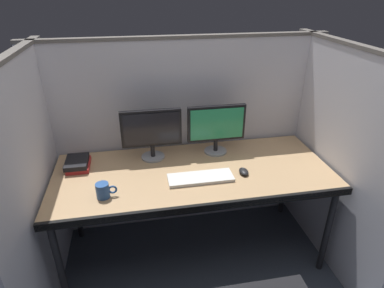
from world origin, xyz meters
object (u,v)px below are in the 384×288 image
at_px(computer_mouse, 244,172).
at_px(coffee_mug, 103,191).
at_px(monitor_left, 152,131).
at_px(book_stack, 78,163).
at_px(desk, 194,177).
at_px(monitor_right, 216,126).
at_px(keyboard_main, 201,178).

bearing_deg(computer_mouse, coffee_mug, -173.80).
distance_m(monitor_left, book_stack, 0.56).
xyz_separation_m(desk, book_stack, (-0.79, 0.20, 0.08)).
height_order(monitor_left, book_stack, monitor_left).
height_order(monitor_left, computer_mouse, monitor_left).
relative_size(desk, coffee_mug, 15.08).
bearing_deg(monitor_left, monitor_right, 0.25).
relative_size(monitor_right, keyboard_main, 1.00).
height_order(desk, keyboard_main, keyboard_main).
bearing_deg(keyboard_main, computer_mouse, 2.63).
bearing_deg(book_stack, desk, -14.25).
relative_size(monitor_left, book_stack, 1.98).
bearing_deg(keyboard_main, coffee_mug, -172.06).
height_order(keyboard_main, computer_mouse, computer_mouse).
bearing_deg(monitor_right, monitor_left, -179.75).
bearing_deg(coffee_mug, book_stack, 116.72).
relative_size(monitor_left, monitor_right, 1.00).
bearing_deg(monitor_right, keyboard_main, -118.40).
xyz_separation_m(monitor_left, monitor_right, (0.48, 0.00, 0.00)).
relative_size(computer_mouse, book_stack, 0.44).
distance_m(monitor_left, monitor_right, 0.48).
bearing_deg(monitor_right, computer_mouse, -71.88).
height_order(computer_mouse, coffee_mug, coffee_mug).
height_order(desk, coffee_mug, coffee_mug).
bearing_deg(coffee_mug, keyboard_main, 7.94).
bearing_deg(desk, monitor_left, 136.63).
relative_size(monitor_left, coffee_mug, 3.41).
bearing_deg(monitor_left, computer_mouse, -29.85).
relative_size(monitor_right, book_stack, 1.98).
height_order(desk, monitor_left, monitor_left).
bearing_deg(coffee_mug, monitor_left, 52.92).
xyz_separation_m(monitor_left, keyboard_main, (0.29, -0.35, -0.20)).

